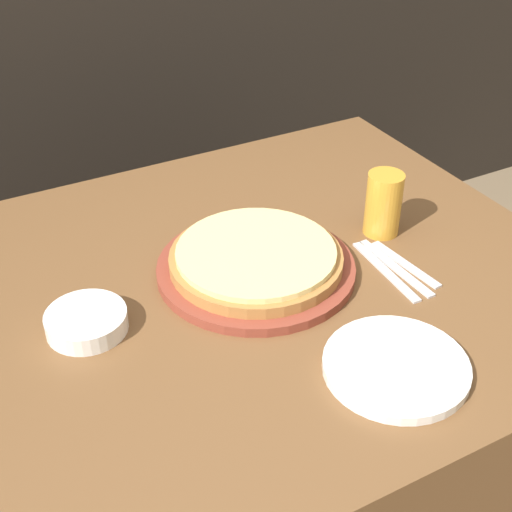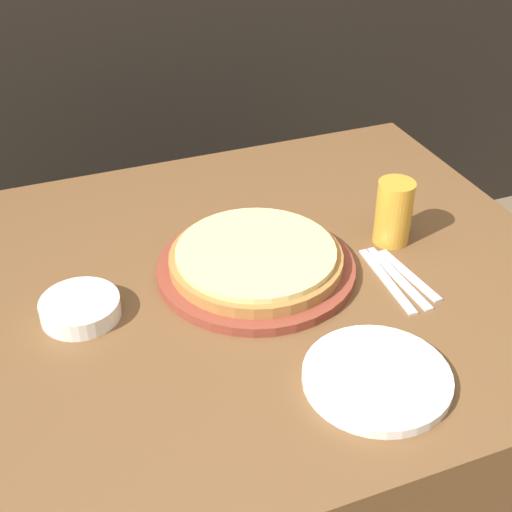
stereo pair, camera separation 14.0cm
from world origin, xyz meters
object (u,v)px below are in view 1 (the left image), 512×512
Objects in this scene: side_bowl at (87,322)px; beer_glass at (384,201)px; dinner_plate at (396,367)px; dinner_knife at (395,268)px; fork at (385,271)px; spoon at (405,264)px; pizza_on_board at (256,262)px.

beer_glass is at bearing 1.41° from side_bowl.
dinner_plate is 1.12× the size of dinner_knife.
fork and spoon have the same top height.
dinner_plate reaches higher than spoon.
pizza_on_board reaches higher than spoon.
dinner_knife is at bearing 52.60° from dinner_plate.
pizza_on_board reaches higher than dinner_plate.
fork is 0.02m from dinner_knife.
side_bowl is 0.61m from dinner_knife.
beer_glass is 0.17m from fork.
beer_glass is 0.64× the size of dinner_knife.
spoon is at bearing 48.95° from dinner_plate.
pizza_on_board is at bearing 156.45° from spoon.
beer_glass reaches higher than dinner_plate.
pizza_on_board is 1.80× the size of fork.
fork is at bearing -27.98° from pizza_on_board.
dinner_knife and spoon have the same top height.
pizza_on_board is at bearing 152.02° from fork.
fork is at bearing -122.60° from beer_glass.
pizza_on_board is at bearing 101.66° from dinner_plate.
spoon is (-0.03, -0.13, -0.07)m from beer_glass.
spoon is at bearing -9.97° from side_bowl.
spoon is (0.63, -0.11, -0.02)m from side_bowl.
beer_glass is at bearing 56.91° from dinner_plate.
side_bowl is 0.59m from fork.
dinner_plate is at bearing -127.40° from dinner_knife.
pizza_on_board is at bearing -179.06° from beer_glass.
fork is 1.17× the size of spoon.
pizza_on_board is 2.11× the size of spoon.
side_bowl is at bearing 170.03° from spoon.
dinner_plate is at bearing -131.05° from spoon.
dinner_plate is 1.12× the size of fork.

